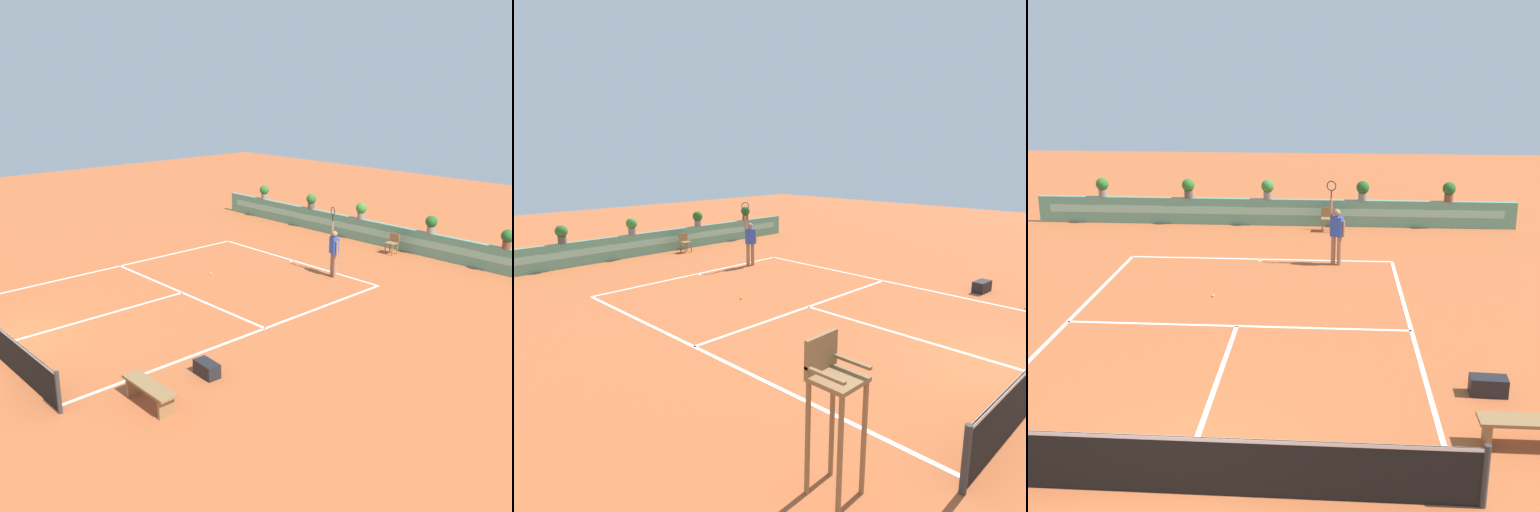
# 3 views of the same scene
# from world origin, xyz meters

# --- Properties ---
(ground_plane) EXTENTS (60.00, 60.00, 0.00)m
(ground_plane) POSITION_xyz_m (0.00, 6.00, 0.00)
(ground_plane) COLOR #B2562D
(court_lines) EXTENTS (8.32, 11.94, 0.01)m
(court_lines) POSITION_xyz_m (0.00, 6.72, 0.00)
(court_lines) COLOR white
(court_lines) RESTS_ON ground
(net) EXTENTS (8.92, 0.10, 1.00)m
(net) POSITION_xyz_m (0.00, 0.00, 0.51)
(net) COLOR #333333
(net) RESTS_ON ground
(back_wall_barrier) EXTENTS (18.00, 0.21, 1.00)m
(back_wall_barrier) POSITION_xyz_m (0.00, 16.39, 0.50)
(back_wall_barrier) COLOR #599E84
(back_wall_barrier) RESTS_ON ground
(ball_kid_chair) EXTENTS (0.44, 0.44, 0.85)m
(ball_kid_chair) POSITION_xyz_m (2.06, 15.66, 0.48)
(ball_kid_chair) COLOR olive
(ball_kid_chair) RESTS_ON ground
(bench_courtside) EXTENTS (1.60, 0.44, 0.51)m
(bench_courtside) POSITION_xyz_m (5.44, 1.61, 0.38)
(bench_courtside) COLOR olive
(bench_courtside) RESTS_ON ground
(gear_bag) EXTENTS (0.72, 0.40, 0.36)m
(gear_bag) POSITION_xyz_m (5.21, 3.39, 0.18)
(gear_bag) COLOR black
(gear_bag) RESTS_ON ground
(tennis_player) EXTENTS (0.58, 0.34, 2.58)m
(tennis_player) POSITION_xyz_m (2.36, 11.51, 1.05)
(tennis_player) COLOR #9E7051
(tennis_player) RESTS_ON ground
(tennis_ball_near_baseline) EXTENTS (0.07, 0.07, 0.07)m
(tennis_ball_near_baseline) POSITION_xyz_m (-0.91, 8.37, 0.03)
(tennis_ball_near_baseline) COLOR #CCE033
(tennis_ball_near_baseline) RESTS_ON ground
(potted_plant_centre) EXTENTS (0.48, 0.48, 0.72)m
(potted_plant_centre) POSITION_xyz_m (-0.18, 16.39, 1.41)
(potted_plant_centre) COLOR gray
(potted_plant_centre) RESTS_ON back_wall_barrier
(potted_plant_far_right) EXTENTS (0.48, 0.48, 0.72)m
(potted_plant_far_right) POSITION_xyz_m (6.50, 16.39, 1.41)
(potted_plant_far_right) COLOR brown
(potted_plant_far_right) RESTS_ON back_wall_barrier
(potted_plant_right) EXTENTS (0.48, 0.48, 0.72)m
(potted_plant_right) POSITION_xyz_m (3.35, 16.39, 1.41)
(potted_plant_right) COLOR gray
(potted_plant_right) RESTS_ON back_wall_barrier
(potted_plant_left) EXTENTS (0.48, 0.48, 0.72)m
(potted_plant_left) POSITION_xyz_m (-3.18, 16.39, 1.41)
(potted_plant_left) COLOR #514C47
(potted_plant_left) RESTS_ON back_wall_barrier
(potted_plant_far_left) EXTENTS (0.48, 0.48, 0.72)m
(potted_plant_far_left) POSITION_xyz_m (-6.48, 16.39, 1.41)
(potted_plant_far_left) COLOR gray
(potted_plant_far_left) RESTS_ON back_wall_barrier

